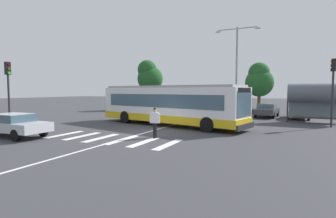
# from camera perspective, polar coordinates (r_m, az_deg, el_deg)

# --- Properties ---
(ground_plane) EXTENTS (160.00, 160.00, 0.00)m
(ground_plane) POSITION_cam_1_polar(r_m,az_deg,el_deg) (17.02, -4.43, -5.09)
(ground_plane) COLOR #3D3D42
(city_transit_bus) EXTENTS (12.57, 5.25, 3.06)m
(city_transit_bus) POSITION_cam_1_polar(r_m,az_deg,el_deg) (20.33, 0.21, 0.92)
(city_transit_bus) COLOR black
(city_transit_bus) RESTS_ON ground_plane
(pedestrian_crossing_street) EXTENTS (0.56, 0.42, 1.72)m
(pedestrian_crossing_street) POSITION_cam_1_polar(r_m,az_deg,el_deg) (15.00, -2.85, -2.58)
(pedestrian_crossing_street) COLOR black
(pedestrian_crossing_street) RESTS_ON ground_plane
(foreground_sedan) EXTENTS (4.53, 1.94, 1.35)m
(foreground_sedan) POSITION_cam_1_polar(r_m,az_deg,el_deg) (17.72, -30.33, -2.77)
(foreground_sedan) COLOR black
(foreground_sedan) RESTS_ON ground_plane
(parked_car_champagne) EXTENTS (2.09, 4.60, 1.35)m
(parked_car_champagne) POSITION_cam_1_polar(r_m,az_deg,el_deg) (31.56, 0.85, 0.54)
(parked_car_champagne) COLOR black
(parked_car_champagne) RESTS_ON ground_plane
(parked_car_red) EXTENTS (2.01, 4.57, 1.35)m
(parked_car_red) POSITION_cam_1_polar(r_m,az_deg,el_deg) (30.20, 5.17, 0.36)
(parked_car_red) COLOR black
(parked_car_red) RESTS_ON ground_plane
(parked_car_black) EXTENTS (2.12, 4.61, 1.35)m
(parked_car_black) POSITION_cam_1_polar(r_m,az_deg,el_deg) (29.63, 10.05, 0.25)
(parked_car_black) COLOR black
(parked_car_black) RESTS_ON ground_plane
(parked_car_white) EXTENTS (2.19, 4.64, 1.35)m
(parked_car_white) POSITION_cam_1_polar(r_m,az_deg,el_deg) (29.04, 15.35, 0.09)
(parked_car_white) COLOR black
(parked_car_white) RESTS_ON ground_plane
(parked_car_charcoal) EXTENTS (2.16, 4.63, 1.35)m
(parked_car_charcoal) POSITION_cam_1_polar(r_m,az_deg,el_deg) (28.40, 20.56, -0.11)
(parked_car_charcoal) COLOR black
(parked_car_charcoal) RESTS_ON ground_plane
(parked_car_silver) EXTENTS (1.88, 4.50, 1.35)m
(parked_car_silver) POSITION_cam_1_polar(r_m,az_deg,el_deg) (27.98, 26.25, -0.33)
(parked_car_silver) COLOR black
(parked_car_silver) RESTS_ON ground_plane
(traffic_light_near_corner) EXTENTS (0.33, 0.32, 4.71)m
(traffic_light_near_corner) POSITION_cam_1_polar(r_m,az_deg,el_deg) (22.00, -31.17, 4.66)
(traffic_light_near_corner) COLOR #28282B
(traffic_light_near_corner) RESTS_ON ground_plane
(traffic_light_far_corner) EXTENTS (0.33, 0.32, 4.96)m
(traffic_light_far_corner) POSITION_cam_1_polar(r_m,az_deg,el_deg) (22.54, 31.99, 5.00)
(traffic_light_far_corner) COLOR #28282B
(traffic_light_far_corner) RESTS_ON ground_plane
(bus_stop_shelter) EXTENTS (4.30, 1.54, 3.25)m
(bus_stop_shelter) POSITION_cam_1_polar(r_m,az_deg,el_deg) (24.69, 29.31, 2.88)
(bus_stop_shelter) COLOR #28282B
(bus_stop_shelter) RESTS_ON ground_plane
(twin_arm_street_lamp) EXTENTS (4.45, 0.32, 8.93)m
(twin_arm_street_lamp) POSITION_cam_1_polar(r_m,az_deg,el_deg) (27.59, 14.59, 9.75)
(twin_arm_street_lamp) COLOR #939399
(twin_arm_street_lamp) RESTS_ON ground_plane
(background_tree_left) EXTENTS (3.55, 3.55, 6.89)m
(background_tree_left) POSITION_cam_1_polar(r_m,az_deg,el_deg) (37.21, -4.05, 7.07)
(background_tree_left) COLOR brown
(background_tree_left) RESTS_ON ground_plane
(background_tree_right) EXTENTS (3.22, 3.22, 5.91)m
(background_tree_right) POSITION_cam_1_polar(r_m,az_deg,el_deg) (32.49, 19.06, 5.93)
(background_tree_right) COLOR brown
(background_tree_right) RESTS_ON ground_plane
(crosswalk_painted_stripes) EXTENTS (7.48, 2.85, 0.01)m
(crosswalk_painted_stripes) POSITION_cam_1_polar(r_m,az_deg,el_deg) (15.12, -12.11, -6.31)
(crosswalk_painted_stripes) COLOR silver
(crosswalk_painted_stripes) RESTS_ON ground_plane
(lane_center_line) EXTENTS (0.16, 24.00, 0.01)m
(lane_center_line) POSITION_cam_1_polar(r_m,az_deg,el_deg) (18.81, -1.64, -4.19)
(lane_center_line) COLOR silver
(lane_center_line) RESTS_ON ground_plane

